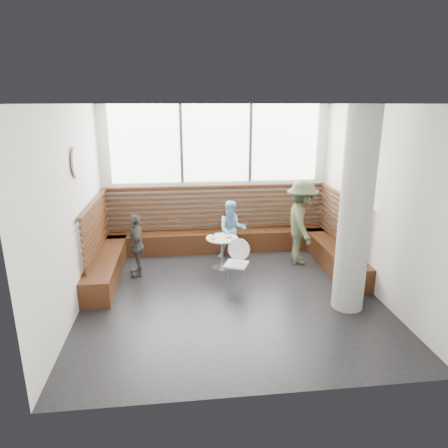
{
  "coord_description": "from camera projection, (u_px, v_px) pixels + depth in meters",
  "views": [
    {
      "loc": [
        -0.84,
        -6.23,
        3.21
      ],
      "look_at": [
        0.0,
        1.0,
        1.0
      ],
      "focal_mm": 32.0,
      "sensor_mm": 36.0,
      "label": 1
    }
  ],
  "objects": [
    {
      "name": "cafe_chair",
      "position": [
        236.0,
        259.0,
        7.24
      ],
      "size": [
        0.41,
        0.4,
        0.85
      ],
      "rotation": [
        0.0,
        0.0,
        -0.41
      ],
      "color": "white",
      "rests_on": "ground"
    },
    {
      "name": "glass_right",
      "position": [
        230.0,
        235.0,
        7.9
      ],
      "size": [
        0.06,
        0.06,
        0.1
      ],
      "primitive_type": "cylinder",
      "color": "white",
      "rests_on": "cafe_table"
    },
    {
      "name": "plate_near",
      "position": [
        216.0,
        236.0,
        7.98
      ],
      "size": [
        0.21,
        0.21,
        0.01
      ],
      "primitive_type": "cylinder",
      "color": "white",
      "rests_on": "cafe_table"
    },
    {
      "name": "adult_man",
      "position": [
        301.0,
        222.0,
        8.17
      ],
      "size": [
        0.72,
        1.17,
        1.74
      ],
      "primitive_type": "imported",
      "rotation": [
        0.0,
        0.0,
        1.5
      ],
      "color": "#464E34",
      "rests_on": "ground"
    },
    {
      "name": "menu_card",
      "position": [
        227.0,
        240.0,
        7.79
      ],
      "size": [
        0.21,
        0.16,
        0.0
      ],
      "primitive_type": "cube",
      "rotation": [
        0.0,
        0.0,
        -0.14
      ],
      "color": "#A5C64C",
      "rests_on": "cafe_table"
    },
    {
      "name": "cafe_table",
      "position": [
        222.0,
        246.0,
        7.97
      ],
      "size": [
        0.63,
        0.63,
        0.65
      ],
      "color": "silver",
      "rests_on": "ground"
    },
    {
      "name": "child_left",
      "position": [
        136.0,
        245.0,
        7.62
      ],
      "size": [
        0.42,
        0.75,
        1.22
      ],
      "primitive_type": "imported",
      "rotation": [
        0.0,
        0.0,
        -1.39
      ],
      "color": "#4A4843",
      "rests_on": "ground"
    },
    {
      "name": "plate_far",
      "position": [
        227.0,
        235.0,
        8.02
      ],
      "size": [
        0.2,
        0.2,
        0.01
      ],
      "primitive_type": "cylinder",
      "color": "white",
      "rests_on": "cafe_table"
    },
    {
      "name": "room",
      "position": [
        231.0,
        206.0,
        6.49
      ],
      "size": [
        5.0,
        5.0,
        3.2
      ],
      "color": "silver",
      "rests_on": "ground"
    },
    {
      "name": "concrete_column",
      "position": [
        356.0,
        213.0,
        6.12
      ],
      "size": [
        0.5,
        0.5,
        3.2
      ],
      "primitive_type": "cylinder",
      "color": "gray",
      "rests_on": "ground"
    },
    {
      "name": "child_back",
      "position": [
        232.0,
        230.0,
        8.48
      ],
      "size": [
        0.61,
        0.48,
        1.26
      ],
      "primitive_type": "imported",
      "rotation": [
        0.0,
        0.0,
        -0.01
      ],
      "color": "#88C3EC",
      "rests_on": "ground"
    },
    {
      "name": "glass_mid",
      "position": [
        227.0,
        236.0,
        7.84
      ],
      "size": [
        0.07,
        0.07,
        0.11
      ],
      "primitive_type": "cylinder",
      "color": "white",
      "rests_on": "cafe_table"
    },
    {
      "name": "booth",
      "position": [
        220.0,
        240.0,
        8.51
      ],
      "size": [
        5.0,
        2.5,
        1.44
      ],
      "color": "#381D0E",
      "rests_on": "ground"
    },
    {
      "name": "glass_left",
      "position": [
        213.0,
        237.0,
        7.79
      ],
      "size": [
        0.07,
        0.07,
        0.12
      ],
      "primitive_type": "cylinder",
      "color": "white",
      "rests_on": "cafe_table"
    },
    {
      "name": "wall_art",
      "position": [
        76.0,
        162.0,
        6.39
      ],
      "size": [
        0.03,
        0.5,
        0.5
      ],
      "primitive_type": "cylinder",
      "rotation": [
        0.0,
        1.57,
        0.0
      ],
      "color": "white",
      "rests_on": "room"
    }
  ]
}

